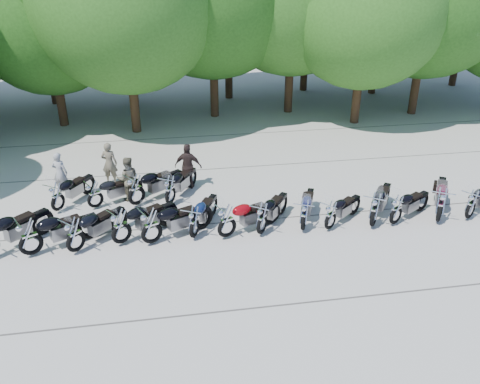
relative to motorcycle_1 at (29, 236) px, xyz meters
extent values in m
plane|color=#A29B92|center=(6.43, -0.43, -0.70)|extent=(90.00, 90.00, 0.00)
cylinder|color=#3A2614|center=(-0.83, 12.41, 0.95)|extent=(0.44, 0.44, 3.31)
sphere|color=#286319|center=(-0.83, 12.41, 4.62)|extent=(7.31, 7.31, 7.31)
cylinder|color=#3A2614|center=(2.85, 10.81, 1.27)|extent=(0.44, 0.44, 3.93)
cylinder|color=#3A2614|center=(6.96, 12.66, 1.36)|extent=(0.44, 0.44, 4.13)
cylinder|color=#3A2614|center=(11.04, 12.78, 1.34)|extent=(0.44, 0.44, 4.09)
cylinder|color=#3A2614|center=(13.98, 10.39, 1.11)|extent=(0.44, 0.44, 3.62)
sphere|color=#357721|center=(13.98, 10.39, 5.12)|extent=(8.00, 8.00, 8.00)
cylinder|color=#3A2614|center=(17.63, 11.35, 1.29)|extent=(0.44, 0.44, 3.98)
cylinder|color=#3A2614|center=(-1.87, 16.54, 1.06)|extent=(0.44, 0.44, 3.52)
sphere|color=#357721|center=(-1.87, 16.54, 4.96)|extent=(7.78, 7.78, 7.78)
cylinder|color=#3A2614|center=(2.66, 16.00, 1.01)|extent=(0.44, 0.44, 3.42)
sphere|color=#286319|center=(2.66, 16.00, 4.80)|extent=(7.56, 7.56, 7.56)
cylinder|color=#3A2614|center=(8.22, 16.04, 1.08)|extent=(0.44, 0.44, 3.56)
cylinder|color=#3A2614|center=(13.12, 17.05, 1.18)|extent=(0.44, 0.44, 3.76)
cylinder|color=#3A2614|center=(17.11, 15.67, 1.11)|extent=(0.44, 0.44, 3.63)
cylinder|color=#3A2614|center=(23.04, 16.59, 1.48)|extent=(0.44, 0.44, 4.37)
imported|color=gray|center=(0.24, 4.35, 0.09)|extent=(0.68, 0.56, 1.59)
imported|color=brown|center=(2.74, 3.33, 0.12)|extent=(0.83, 0.66, 1.65)
imported|color=black|center=(4.94, 3.97, 0.18)|extent=(1.11, 0.72, 1.76)
imported|color=brown|center=(1.99, 4.88, 0.13)|extent=(0.68, 0.53, 1.66)
camera|label=1|loc=(4.01, -13.56, 7.73)|focal=38.00mm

